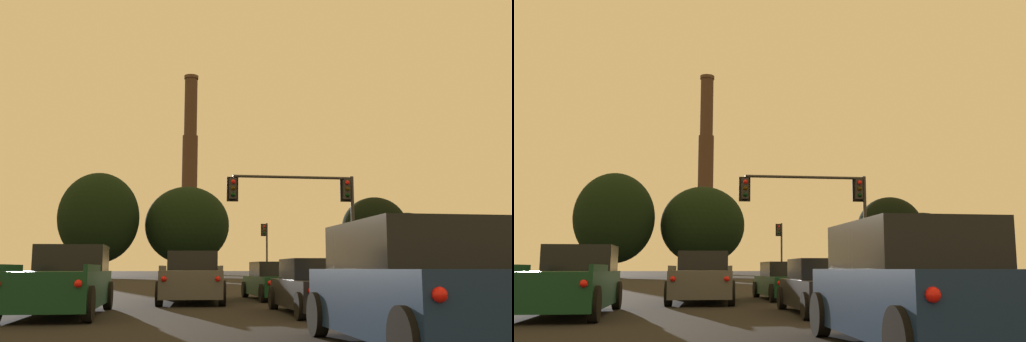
% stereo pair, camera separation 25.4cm
% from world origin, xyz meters
% --- Properties ---
extents(sedan_right_lane_second, '(1.99, 4.71, 1.43)m').
position_xyz_m(sedan_right_lane_second, '(3.22, 13.74, 0.67)').
color(sedan_right_lane_second, black).
rests_on(sedan_right_lane_second, ground_plane).
extents(sedan_right_lane_front, '(2.19, 4.78, 1.43)m').
position_xyz_m(sedan_right_lane_front, '(3.34, 21.09, 0.67)').
color(sedan_right_lane_front, '#0F3823').
rests_on(sedan_right_lane_front, ground_plane).
extents(pickup_truck_center_lane_front, '(2.40, 5.58, 1.82)m').
position_xyz_m(pickup_truck_center_lane_front, '(0.11, 19.78, 0.80)').
color(pickup_truck_center_lane_front, '#4C4F54').
rests_on(pickup_truck_center_lane_front, ground_plane).
extents(pickup_truck_left_lane_second, '(2.22, 5.52, 1.82)m').
position_xyz_m(pickup_truck_left_lane_second, '(-3.38, 14.28, 0.80)').
color(pickup_truck_left_lane_second, '#0F3823').
rests_on(pickup_truck_left_lane_second, ground_plane).
extents(suv_right_lane_third, '(2.22, 4.95, 1.86)m').
position_xyz_m(suv_right_lane_third, '(2.94, 6.64, 0.90)').
color(suv_right_lane_third, navy).
rests_on(suv_right_lane_third, ground_plane).
extents(traffic_light_overhead_right, '(6.63, 0.50, 5.85)m').
position_xyz_m(traffic_light_overhead_right, '(6.25, 27.54, 4.52)').
color(traffic_light_overhead_right, '#2D2D30').
rests_on(traffic_light_overhead_right, ground_plane).
extents(traffic_light_far_right, '(0.78, 0.50, 5.71)m').
position_xyz_m(traffic_light_far_right, '(8.59, 58.02, 3.75)').
color(traffic_light_far_right, '#2D2D30').
rests_on(traffic_light_far_right, ground_plane).
extents(smokestack, '(6.18, 6.18, 43.15)m').
position_xyz_m(smokestack, '(2.44, 125.63, 16.97)').
color(smokestack, '#3C2B22').
rests_on(smokestack, ground_plane).
extents(treeline_right_mid, '(11.87, 10.68, 12.74)m').
position_xyz_m(treeline_right_mid, '(1.25, 83.50, 7.24)').
color(treeline_right_mid, black).
rests_on(treeline_right_mid, ground_plane).
extents(treeline_center_right, '(11.91, 10.72, 9.56)m').
position_xyz_m(treeline_center_right, '(34.19, 85.06, 5.32)').
color(treeline_center_right, black).
rests_on(treeline_center_right, ground_plane).
extents(treeline_far_left, '(10.91, 9.82, 14.16)m').
position_xyz_m(treeline_far_left, '(-10.78, 81.51, 7.99)').
color(treeline_far_left, black).
rests_on(treeline_far_left, ground_plane).
extents(treeline_left_mid, '(9.26, 8.33, 11.17)m').
position_xyz_m(treeline_left_mid, '(27.44, 79.47, 6.75)').
color(treeline_left_mid, black).
rests_on(treeline_left_mid, ground_plane).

